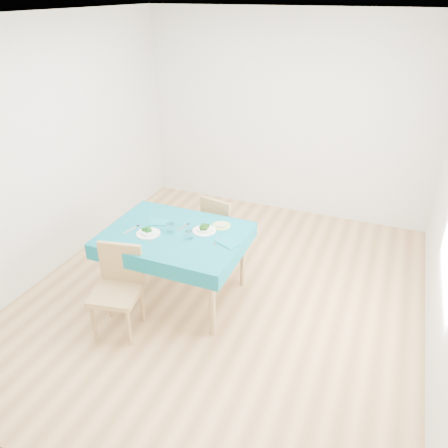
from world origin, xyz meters
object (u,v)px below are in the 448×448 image
at_px(chair_far, 224,224).
at_px(bowl_near, 148,231).
at_px(chair_near, 115,285).
at_px(table, 177,265).
at_px(bowl_far, 204,228).
at_px(side_plate, 221,226).

xyz_separation_m(chair_far, bowl_near, (-0.41, -0.96, 0.32)).
relative_size(chair_near, chair_far, 1.10).
bearing_deg(table, chair_far, 77.95).
bearing_deg(bowl_near, chair_far, 66.89).
bearing_deg(bowl_far, side_plate, 54.01).
xyz_separation_m(bowl_near, side_plate, (0.60, 0.42, -0.03)).
bearing_deg(chair_near, chair_far, 62.64).
bearing_deg(bowl_near, chair_near, -93.00).
distance_m(bowl_near, bowl_far, 0.55).
xyz_separation_m(chair_far, bowl_far, (0.08, -0.70, 0.32)).
relative_size(table, chair_far, 1.45).
distance_m(chair_near, bowl_far, 1.02).
xyz_separation_m(table, chair_near, (-0.26, -0.69, 0.14)).
bearing_deg(bowl_near, side_plate, 34.84).
height_order(chair_near, chair_far, chair_near).
relative_size(table, side_plate, 7.07).
bearing_deg(bowl_far, bowl_near, -151.98).
xyz_separation_m(table, bowl_far, (0.26, 0.14, 0.41)).
distance_m(chair_near, bowl_near, 0.64).
height_order(table, bowl_far, bowl_far).
height_order(chair_near, bowl_far, chair_near).
bearing_deg(chair_near, side_plate, 46.13).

